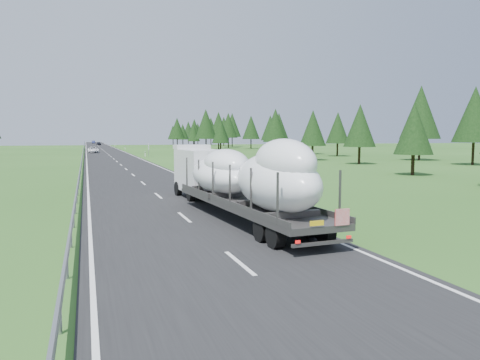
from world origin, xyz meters
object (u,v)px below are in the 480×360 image
object	(u,v)px
distant_car_blue	(93,142)
distant_van	(93,150)
boat_truck	(234,175)
highway_sign	(149,147)
distant_car_dark	(99,143)

from	to	relation	value
distant_car_blue	distant_van	bearing A→B (deg)	-91.70
boat_truck	distant_van	world-z (taller)	boat_truck
highway_sign	distant_car_blue	size ratio (longest dim) A/B	0.56
distant_van	distant_car_dark	world-z (taller)	distant_car_dark
boat_truck	distant_car_dark	size ratio (longest dim) A/B	4.33
highway_sign	distant_car_dark	xyz separation A→B (m)	(-6.52, 117.04, -1.06)
boat_truck	distant_car_blue	xyz separation A→B (m)	(-3.40, 233.94, -1.34)
highway_sign	distant_car_blue	distance (m)	162.93
boat_truck	highway_sign	bearing A→B (deg)	86.30
distant_car_blue	boat_truck	bearing A→B (deg)	-89.97
distant_car_dark	boat_truck	bearing A→B (deg)	-91.33
highway_sign	boat_truck	size ratio (longest dim) A/B	0.14
boat_truck	distant_van	distance (m)	95.46
distant_van	distant_car_blue	bearing A→B (deg)	87.67
highway_sign	distant_car_blue	xyz separation A→B (m)	(-8.00, 162.73, -1.04)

